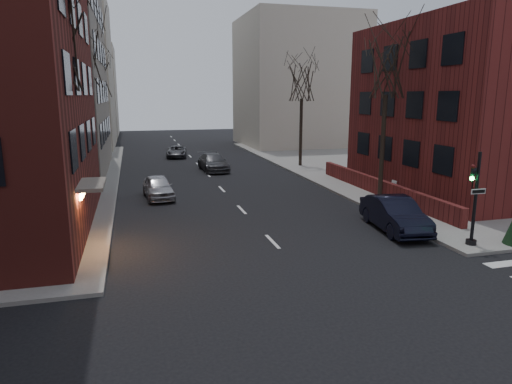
% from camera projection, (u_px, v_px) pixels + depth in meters
% --- Properties ---
extents(sidewalk_far_right, '(44.00, 44.00, 0.15)m').
position_uv_depth(sidewalk_far_right, '(500.00, 161.00, 44.79)').
color(sidewalk_far_right, gray).
rests_on(sidewalk_far_right, ground).
extents(building_right_brick, '(12.00, 14.00, 11.00)m').
position_uv_depth(building_right_brick, '(481.00, 109.00, 30.08)').
color(building_right_brick, maroon).
rests_on(building_right_brick, ground).
extents(low_wall_right, '(0.35, 16.00, 1.00)m').
position_uv_depth(low_wall_right, '(379.00, 187.00, 29.26)').
color(low_wall_right, maroon).
rests_on(low_wall_right, sidewalk_far_right).
extents(building_distant_la, '(14.00, 16.00, 18.00)m').
position_uv_depth(building_distant_la, '(51.00, 73.00, 55.32)').
color(building_distant_la, beige).
rests_on(building_distant_la, ground).
extents(building_distant_ra, '(14.00, 14.00, 16.00)m').
position_uv_depth(building_distant_ra, '(297.00, 82.00, 58.45)').
color(building_distant_ra, beige).
rests_on(building_distant_ra, ground).
extents(building_distant_lb, '(10.00, 12.00, 14.00)m').
position_uv_depth(building_distant_lb, '(83.00, 91.00, 72.30)').
color(building_distant_lb, beige).
rests_on(building_distant_lb, ground).
extents(traffic_signal, '(0.76, 0.44, 4.00)m').
position_uv_depth(traffic_signal, '(474.00, 205.00, 19.21)').
color(traffic_signal, black).
rests_on(traffic_signal, sidewalk_far_right).
extents(tree_left_a, '(4.18, 4.18, 10.26)m').
position_uv_depth(tree_left_a, '(50.00, 43.00, 18.30)').
color(tree_left_a, '#2D231C').
rests_on(tree_left_a, sidewalk_far_left).
extents(tree_left_b, '(4.40, 4.40, 10.80)m').
position_uv_depth(tree_left_b, '(80.00, 56.00, 29.54)').
color(tree_left_b, '#2D231C').
rests_on(tree_left_b, sidewalk_far_left).
extents(tree_left_c, '(3.96, 3.96, 9.72)m').
position_uv_depth(tree_left_c, '(97.00, 78.00, 42.94)').
color(tree_left_c, '#2D231C').
rests_on(tree_left_c, sidewalk_far_left).
extents(tree_right_a, '(3.96, 3.96, 9.72)m').
position_uv_depth(tree_right_a, '(387.00, 67.00, 26.65)').
color(tree_right_a, '#2D231C').
rests_on(tree_right_a, sidewalk_far_right).
extents(tree_right_b, '(3.74, 3.74, 9.18)m').
position_uv_depth(tree_right_b, '(302.00, 81.00, 39.96)').
color(tree_right_b, '#2D231C').
rests_on(tree_right_b, sidewalk_far_right).
extents(streetlamp_near, '(0.36, 0.36, 6.28)m').
position_uv_depth(streetlamp_near, '(90.00, 133.00, 26.89)').
color(streetlamp_near, black).
rests_on(streetlamp_near, sidewalk_far_left).
extents(streetlamp_far, '(0.36, 0.36, 6.28)m').
position_uv_depth(streetlamp_far, '(107.00, 117.00, 45.77)').
color(streetlamp_far, black).
rests_on(streetlamp_far, sidewalk_far_left).
extents(parked_sedan, '(2.26, 5.07, 1.62)m').
position_uv_depth(parked_sedan, '(395.00, 214.00, 21.96)').
color(parked_sedan, black).
rests_on(parked_sedan, ground).
extents(car_lane_silver, '(2.02, 4.32, 1.43)m').
position_uv_depth(car_lane_silver, '(158.00, 187.00, 28.89)').
color(car_lane_silver, '#A8A8AE').
rests_on(car_lane_silver, ground).
extents(car_lane_gray, '(2.31, 5.15, 1.46)m').
position_uv_depth(car_lane_gray, '(213.00, 162.00, 39.38)').
color(car_lane_gray, '#3D3D42').
rests_on(car_lane_gray, ground).
extents(car_lane_far, '(2.51, 4.51, 1.19)m').
position_uv_depth(car_lane_far, '(177.00, 152.00, 47.86)').
color(car_lane_far, '#414247').
rests_on(car_lane_far, ground).
extents(sandwich_board, '(0.39, 0.55, 0.89)m').
position_uv_depth(sandwich_board, '(395.00, 187.00, 29.58)').
color(sandwich_board, silver).
rests_on(sandwich_board, sidewalk_far_right).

